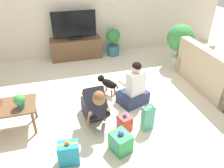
% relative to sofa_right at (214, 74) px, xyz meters
% --- Properties ---
extents(ground_plane, '(16.00, 16.00, 0.00)m').
position_rel_sofa_right_xyz_m(ground_plane, '(-2.42, -0.09, -0.31)').
color(ground_plane, beige).
extents(wall_back, '(8.40, 0.06, 2.60)m').
position_rel_sofa_right_xyz_m(wall_back, '(-2.42, 2.54, 0.99)').
color(wall_back, beige).
rests_on(wall_back, ground_plane).
extents(sofa_right, '(0.86, 1.71, 0.87)m').
position_rel_sofa_right_xyz_m(sofa_right, '(0.00, 0.00, 0.00)').
color(sofa_right, tan).
rests_on(sofa_right, ground_plane).
extents(coffee_table, '(0.95, 0.53, 0.46)m').
position_rel_sofa_right_xyz_m(coffee_table, '(-4.03, -0.27, 0.09)').
color(coffee_table, brown).
rests_on(coffee_table, ground_plane).
extents(tv_console, '(1.33, 0.41, 0.54)m').
position_rel_sofa_right_xyz_m(tv_console, '(-2.59, 2.26, -0.04)').
color(tv_console, brown).
rests_on(tv_console, ground_plane).
extents(tv, '(1.11, 0.20, 0.72)m').
position_rel_sofa_right_xyz_m(tv, '(-2.59, 2.26, 0.55)').
color(tv, black).
rests_on(tv, tv_console).
extents(potted_plant_back_right, '(0.38, 0.38, 0.75)m').
position_rel_sofa_right_xyz_m(potted_plant_back_right, '(-1.58, 2.21, 0.09)').
color(potted_plant_back_right, '#336B84').
rests_on(potted_plant_back_right, ground_plane).
extents(potted_plant_corner_right, '(0.66, 0.66, 1.03)m').
position_rel_sofa_right_xyz_m(potted_plant_corner_right, '(-0.15, 1.20, 0.34)').
color(potted_plant_corner_right, beige).
rests_on(potted_plant_corner_right, ground_plane).
extents(person_kneeling, '(0.38, 0.81, 0.78)m').
position_rel_sofa_right_xyz_m(person_kneeling, '(-2.64, -0.45, 0.03)').
color(person_kneeling, '#23232D').
rests_on(person_kneeling, ground_plane).
extents(person_sitting, '(0.62, 0.59, 0.88)m').
position_rel_sofa_right_xyz_m(person_sitting, '(-1.83, -0.11, -0.00)').
color(person_sitting, '#283351').
rests_on(person_sitting, ground_plane).
extents(dog, '(0.35, 0.48, 0.34)m').
position_rel_sofa_right_xyz_m(dog, '(-2.22, 0.37, -0.08)').
color(dog, black).
rests_on(dog, ground_plane).
extents(gift_box_a, '(0.29, 0.20, 0.40)m').
position_rel_sofa_right_xyz_m(gift_box_a, '(-3.15, -1.18, -0.14)').
color(gift_box_a, teal).
rests_on(gift_box_a, ground_plane).
extents(gift_box_b, '(0.33, 0.35, 0.37)m').
position_rel_sofa_right_xyz_m(gift_box_b, '(-2.41, -1.16, -0.16)').
color(gift_box_b, '#2D934C').
rests_on(gift_box_b, ground_plane).
extents(gift_box_c, '(0.23, 0.25, 0.31)m').
position_rel_sofa_right_xyz_m(gift_box_c, '(-2.21, -0.75, -0.18)').
color(gift_box_c, red).
rests_on(gift_box_c, ground_plane).
extents(gift_bag_a, '(0.22, 0.16, 0.46)m').
position_rel_sofa_right_xyz_m(gift_bag_a, '(-1.86, -0.84, -0.09)').
color(gift_bag_a, '#4CA384').
rests_on(gift_bag_a, ground_plane).
extents(tabletop_plant, '(0.17, 0.17, 0.22)m').
position_rel_sofa_right_xyz_m(tabletop_plant, '(-3.75, -0.36, 0.27)').
color(tabletop_plant, '#336B84').
rests_on(tabletop_plant, coffee_table).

